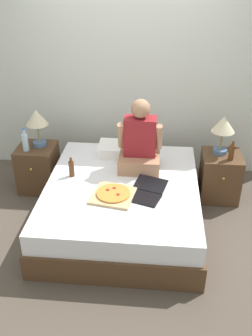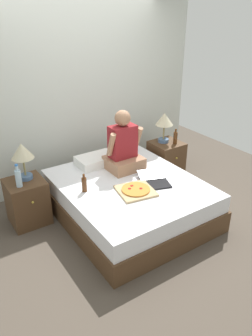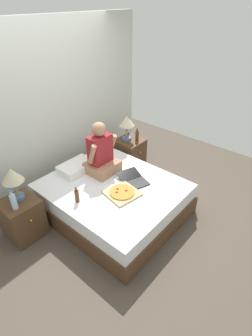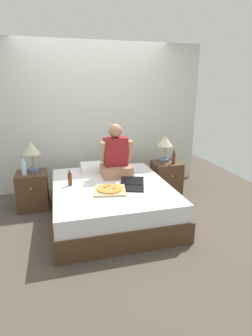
# 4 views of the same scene
# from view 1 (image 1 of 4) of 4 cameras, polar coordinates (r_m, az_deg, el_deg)

# --- Properties ---
(ground_plane) EXTENTS (5.82, 5.82, 0.00)m
(ground_plane) POSITION_cam_1_polar(r_m,az_deg,el_deg) (4.14, -0.55, -8.09)
(ground_plane) COLOR #4C4238
(wall_back) EXTENTS (3.82, 0.12, 2.50)m
(wall_back) POSITION_cam_1_polar(r_m,az_deg,el_deg) (4.72, 1.00, 14.03)
(wall_back) COLOR silver
(wall_back) RESTS_ON ground
(bed) EXTENTS (1.60, 1.87, 0.49)m
(bed) POSITION_cam_1_polar(r_m,az_deg,el_deg) (3.99, -0.57, -5.38)
(bed) COLOR #4C331E
(bed) RESTS_ON ground
(nightstand_left) EXTENTS (0.44, 0.47, 0.56)m
(nightstand_left) POSITION_cam_1_polar(r_m,az_deg,el_deg) (4.67, -13.22, 0.05)
(nightstand_left) COLOR #4C331E
(nightstand_left) RESTS_ON ground
(lamp_on_left_nightstand) EXTENTS (0.26, 0.26, 0.45)m
(lamp_on_left_nightstand) POSITION_cam_1_polar(r_m,az_deg,el_deg) (4.44, -13.44, 7.15)
(lamp_on_left_nightstand) COLOR #4C6B93
(lamp_on_left_nightstand) RESTS_ON nightstand_left
(water_bottle) EXTENTS (0.07, 0.07, 0.28)m
(water_bottle) POSITION_cam_1_polar(r_m,az_deg,el_deg) (4.44, -15.12, 3.90)
(water_bottle) COLOR silver
(water_bottle) RESTS_ON nightstand_left
(nightstand_right) EXTENTS (0.44, 0.47, 0.56)m
(nightstand_right) POSITION_cam_1_polar(r_m,az_deg,el_deg) (4.51, 14.09, -1.22)
(nightstand_right) COLOR #4C331E
(nightstand_right) RESTS_ON ground
(lamp_on_right_nightstand) EXTENTS (0.26, 0.26, 0.45)m
(lamp_on_right_nightstand) POSITION_cam_1_polar(r_m,az_deg,el_deg) (4.28, 14.61, 6.11)
(lamp_on_right_nightstand) COLOR #4C6B93
(lamp_on_right_nightstand) RESTS_ON nightstand_right
(beer_bottle) EXTENTS (0.06, 0.06, 0.23)m
(beer_bottle) POSITION_cam_1_polar(r_m,az_deg,el_deg) (4.26, 15.80, 2.38)
(beer_bottle) COLOR #512D14
(beer_bottle) RESTS_ON nightstand_right
(pillow) EXTENTS (0.52, 0.34, 0.12)m
(pillow) POSITION_cam_1_polar(r_m,az_deg,el_deg) (4.40, -0.81, 2.88)
(pillow) COLOR white
(pillow) RESTS_ON bed
(person_seated) EXTENTS (0.47, 0.40, 0.78)m
(person_seated) POSITION_cam_1_polar(r_m,az_deg,el_deg) (4.02, 2.12, 3.70)
(person_seated) COLOR #A37556
(person_seated) RESTS_ON bed
(laptop) EXTENTS (0.43, 0.49, 0.07)m
(laptop) POSITION_cam_1_polar(r_m,az_deg,el_deg) (3.68, 3.01, -3.82)
(laptop) COLOR black
(laptop) RESTS_ON bed
(pizza_box) EXTENTS (0.46, 0.46, 0.04)m
(pizza_box) POSITION_cam_1_polar(r_m,az_deg,el_deg) (3.66, -1.95, -4.06)
(pizza_box) COLOR tan
(pizza_box) RESTS_ON bed
(beer_bottle_on_bed) EXTENTS (0.06, 0.06, 0.22)m
(beer_bottle_on_bed) POSITION_cam_1_polar(r_m,az_deg,el_deg) (3.98, -8.30, -0.07)
(beer_bottle_on_bed) COLOR #4C2811
(beer_bottle_on_bed) RESTS_ON bed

